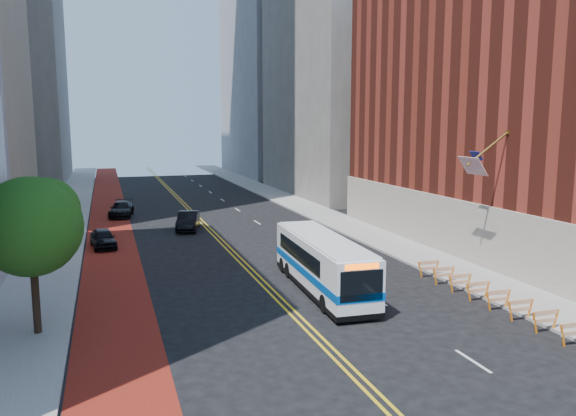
# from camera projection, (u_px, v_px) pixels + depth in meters

# --- Properties ---
(ground) EXTENTS (160.00, 160.00, 0.00)m
(ground) POSITION_uv_depth(u_px,v_px,m) (337.00, 357.00, 21.85)
(ground) COLOR black
(ground) RESTS_ON ground
(sidewalk_left) EXTENTS (4.00, 140.00, 0.15)m
(sidewalk_left) POSITION_uv_depth(u_px,v_px,m) (61.00, 232.00, 46.37)
(sidewalk_left) COLOR gray
(sidewalk_left) RESTS_ON ground
(sidewalk_right) EXTENTS (4.00, 140.00, 0.15)m
(sidewalk_right) POSITION_uv_depth(u_px,v_px,m) (330.00, 218.00, 53.72)
(sidewalk_right) COLOR gray
(sidewalk_right) RESTS_ON ground
(bus_lane_paint) EXTENTS (3.60, 140.00, 0.01)m
(bus_lane_paint) POSITION_uv_depth(u_px,v_px,m) (110.00, 231.00, 47.57)
(bus_lane_paint) COLOR maroon
(bus_lane_paint) RESTS_ON ground
(center_line_inner) EXTENTS (0.14, 140.00, 0.01)m
(center_line_inner) POSITION_uv_depth(u_px,v_px,m) (203.00, 225.00, 50.00)
(center_line_inner) COLOR gold
(center_line_inner) RESTS_ON ground
(center_line_outer) EXTENTS (0.14, 140.00, 0.01)m
(center_line_outer) POSITION_uv_depth(u_px,v_px,m) (207.00, 225.00, 50.11)
(center_line_outer) COLOR gold
(center_line_outer) RESTS_ON ground
(lane_dashes) EXTENTS (0.14, 98.20, 0.01)m
(lane_dashes) POSITION_uv_depth(u_px,v_px,m) (238.00, 210.00, 59.05)
(lane_dashes) COLOR silver
(lane_dashes) RESTS_ON ground
(brick_building) EXTENTS (18.73, 36.00, 22.00)m
(brick_building) POSITION_uv_depth(u_px,v_px,m) (567.00, 94.00, 38.22)
(brick_building) COLOR maroon
(brick_building) RESTS_ON ground
(midrise_right_near) EXTENTS (18.00, 26.00, 40.00)m
(midrise_right_near) POSITION_uv_depth(u_px,v_px,m) (358.00, 36.00, 71.04)
(midrise_right_near) COLOR slate
(midrise_right_near) RESTS_ON ground
(midrise_right_far) EXTENTS (20.00, 28.00, 55.00)m
(midrise_right_far) POSITION_uv_depth(u_px,v_px,m) (291.00, 17.00, 98.43)
(midrise_right_far) COLOR gray
(midrise_right_far) RESTS_ON ground
(construction_barriers) EXTENTS (1.42, 10.91, 1.00)m
(construction_barriers) POSITION_uv_depth(u_px,v_px,m) (488.00, 292.00, 27.91)
(construction_barriers) COLOR orange
(construction_barriers) RESTS_ON ground
(street_tree) EXTENTS (4.20, 4.20, 6.70)m
(street_tree) POSITION_uv_depth(u_px,v_px,m) (32.00, 223.00, 23.35)
(street_tree) COLOR black
(street_tree) RESTS_ON sidewalk_left
(transit_bus) EXTENTS (2.87, 10.89, 2.97)m
(transit_bus) POSITION_uv_depth(u_px,v_px,m) (322.00, 262.00, 30.35)
(transit_bus) COLOR white
(transit_bus) RESTS_ON ground
(car_a) EXTENTS (2.09, 4.19, 1.37)m
(car_a) POSITION_uv_depth(u_px,v_px,m) (103.00, 238.00, 41.01)
(car_a) COLOR black
(car_a) RESTS_ON ground
(car_b) EXTENTS (2.71, 4.98, 1.56)m
(car_b) POSITION_uv_depth(u_px,v_px,m) (188.00, 221.00, 47.81)
(car_b) COLOR black
(car_b) RESTS_ON ground
(car_c) EXTENTS (2.77, 5.25, 1.45)m
(car_c) POSITION_uv_depth(u_px,v_px,m) (121.00, 209.00, 54.68)
(car_c) COLOR black
(car_c) RESTS_ON ground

